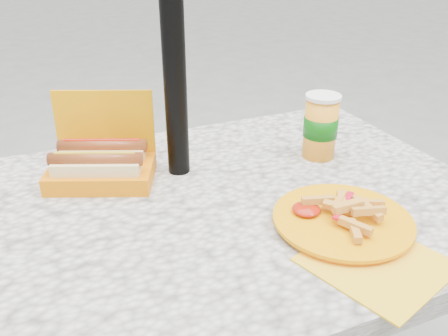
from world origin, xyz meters
name	(u,v)px	position (x,y,z in m)	size (l,w,h in m)	color
picnic_table	(205,246)	(0.00, 0.00, 0.64)	(1.20, 0.80, 0.75)	beige
umbrella_pole	(172,16)	(0.00, 0.16, 1.10)	(0.05, 0.05, 2.20)	black
hotdog_box	(101,163)	(-0.17, 0.19, 0.79)	(0.27, 0.23, 0.19)	orange
fries_plate	(345,222)	(0.21, -0.19, 0.76)	(0.28, 0.38, 0.05)	gold
soda_cup	(321,126)	(0.34, 0.10, 0.83)	(0.08, 0.08, 0.16)	orange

